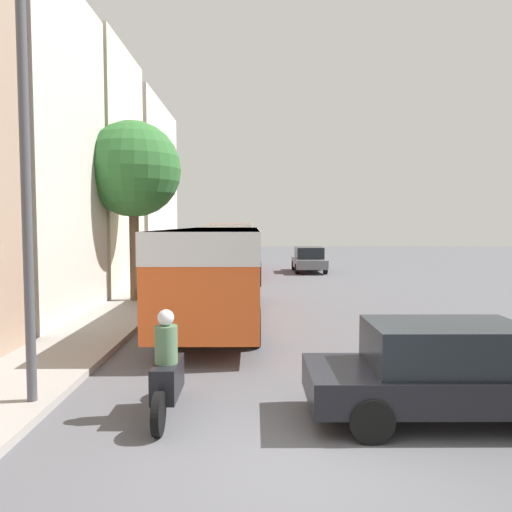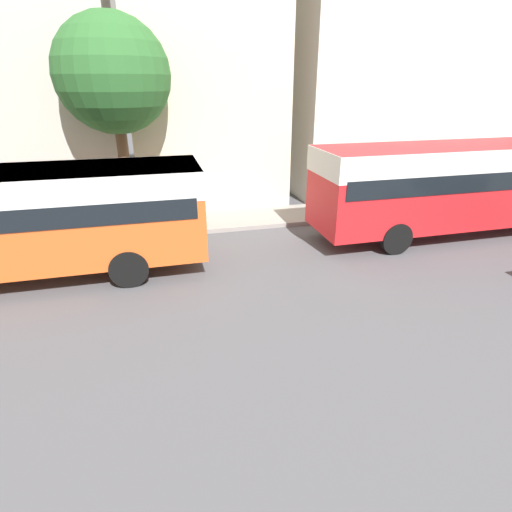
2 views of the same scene
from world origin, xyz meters
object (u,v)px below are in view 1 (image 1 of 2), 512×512
(pedestrian_walking_away, at_px, (188,251))
(car_crossing, at_px, (445,370))
(bus_following, at_px, (232,241))
(motorcycle_behind_lead, at_px, (167,373))
(bus_lead, at_px, (217,261))
(car_far_curb, at_px, (309,259))
(pedestrian_near_curb, at_px, (202,250))

(pedestrian_walking_away, bearing_deg, car_crossing, -74.52)
(bus_following, bearing_deg, motorcycle_behind_lead, -90.26)
(bus_lead, bearing_deg, pedestrian_walking_away, 100.19)
(car_far_curb, bearing_deg, pedestrian_near_curb, 139.55)
(bus_lead, height_order, car_crossing, bus_lead)
(bus_lead, height_order, car_far_curb, bus_lead)
(pedestrian_near_curb, bearing_deg, car_crossing, -77.10)
(car_crossing, xyz_separation_m, pedestrian_near_curb, (-6.87, 29.99, 0.23))
(car_crossing, distance_m, pedestrian_walking_away, 28.56)
(car_crossing, height_order, car_far_curb, car_far_curb)
(pedestrian_near_curb, height_order, pedestrian_walking_away, pedestrian_walking_away)
(bus_following, bearing_deg, car_far_curb, 12.01)
(car_crossing, xyz_separation_m, pedestrian_walking_away, (-7.62, 27.52, 0.31))
(car_far_curb, bearing_deg, car_crossing, -91.25)
(pedestrian_walking_away, bearing_deg, pedestrian_near_curb, 72.98)
(motorcycle_behind_lead, bearing_deg, car_crossing, -2.81)
(car_crossing, bearing_deg, bus_following, -169.35)
(pedestrian_near_curb, xyz_separation_m, pedestrian_walking_away, (-0.76, -2.47, 0.07))
(bus_lead, xyz_separation_m, car_crossing, (4.12, -8.04, -1.11))
(car_far_curb, distance_m, pedestrian_near_curb, 9.71)
(bus_following, distance_m, pedestrian_near_curb, 7.82)
(bus_lead, height_order, pedestrian_near_curb, bus_lead)
(bus_lead, distance_m, motorcycle_behind_lead, 7.93)
(car_far_curb, xyz_separation_m, pedestrian_near_curb, (-7.38, 6.30, 0.21))
(motorcycle_behind_lead, height_order, pedestrian_near_curb, pedestrian_near_curb)
(car_crossing, relative_size, pedestrian_walking_away, 2.35)
(bus_following, distance_m, car_far_curb, 5.03)
(pedestrian_near_curb, bearing_deg, motorcycle_behind_lead, -85.20)
(bus_lead, xyz_separation_m, car_far_curb, (4.64, 15.65, -1.09))
(motorcycle_behind_lead, distance_m, pedestrian_walking_away, 27.50)
(car_far_curb, bearing_deg, bus_lead, -106.51)
(car_crossing, bearing_deg, pedestrian_near_curb, -167.10)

